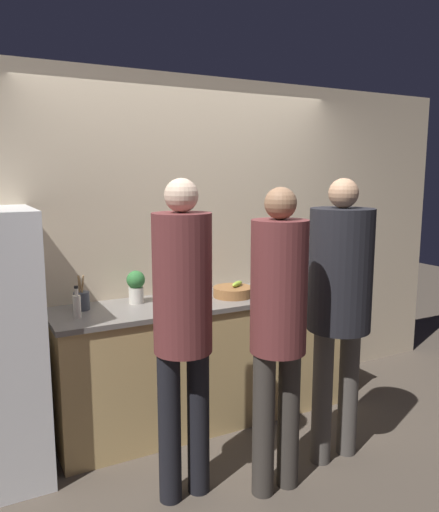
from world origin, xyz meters
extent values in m
plane|color=#4C4238|center=(0.00, 0.00, 0.00)|extent=(14.00, 14.00, 0.00)
cube|color=#C6B293|center=(0.00, 0.67, 1.30)|extent=(5.20, 0.06, 2.60)
cube|color=tan|center=(0.00, 0.36, 0.46)|extent=(2.26, 0.62, 0.91)
cube|color=slate|center=(0.00, 0.36, 0.93)|extent=(2.29, 0.65, 0.03)
cylinder|color=black|center=(-0.63, -0.44, 0.44)|extent=(0.13, 0.13, 0.88)
cylinder|color=black|center=(-0.45, -0.44, 0.44)|extent=(0.13, 0.13, 0.88)
cylinder|color=brown|center=(-0.54, -0.44, 1.27)|extent=(0.33, 0.33, 0.77)
sphere|color=beige|center=(-0.54, -0.44, 1.75)|extent=(0.18, 0.18, 0.18)
cylinder|color=#38332D|center=(-0.12, -0.64, 0.43)|extent=(0.13, 0.13, 0.86)
cylinder|color=#38332D|center=(0.05, -0.64, 0.43)|extent=(0.13, 0.13, 0.86)
cylinder|color=brown|center=(-0.03, -0.64, 1.24)|extent=(0.32, 0.32, 0.75)
sphere|color=#936B4C|center=(-0.03, -0.64, 1.71)|extent=(0.18, 0.18, 0.18)
cylinder|color=#4C4742|center=(0.39, -0.53, 0.44)|extent=(0.13, 0.13, 0.88)
cylinder|color=#4C4742|center=(0.61, -0.53, 0.44)|extent=(0.13, 0.13, 0.88)
cylinder|color=black|center=(0.50, -0.53, 1.27)|extent=(0.40, 0.40, 0.77)
sphere|color=tan|center=(0.50, -0.53, 1.75)|extent=(0.18, 0.18, 0.18)
cylinder|color=brown|center=(0.20, 0.31, 0.98)|extent=(0.30, 0.30, 0.07)
ellipsoid|color=#99BC38|center=(0.24, 0.31, 1.04)|extent=(0.15, 0.12, 0.04)
cylinder|color=#3D424C|center=(-0.90, 0.46, 1.01)|extent=(0.11, 0.11, 0.12)
cylinder|color=#99754C|center=(-0.91, 0.46, 1.09)|extent=(0.01, 0.04, 0.19)
cylinder|color=#99754C|center=(-0.89, 0.47, 1.09)|extent=(0.03, 0.04, 0.19)
cylinder|color=#99754C|center=(-0.90, 0.45, 1.09)|extent=(0.04, 0.01, 0.19)
cylinder|color=silver|center=(-0.97, 0.27, 1.02)|extent=(0.05, 0.05, 0.15)
cylinder|color=silver|center=(-0.97, 0.27, 1.12)|extent=(0.02, 0.02, 0.05)
cylinder|color=black|center=(-0.97, 0.27, 1.15)|extent=(0.03, 0.03, 0.02)
cylinder|color=brown|center=(0.81, 0.33, 1.01)|extent=(0.06, 0.06, 0.12)
cylinder|color=brown|center=(0.81, 0.33, 1.08)|extent=(0.03, 0.03, 0.04)
cylinder|color=black|center=(0.81, 0.33, 1.11)|extent=(0.03, 0.03, 0.01)
cylinder|color=gold|center=(0.87, 0.56, 0.99)|extent=(0.08, 0.08, 0.09)
cylinder|color=beige|center=(-0.51, 0.46, 1.01)|extent=(0.11, 0.11, 0.12)
sphere|color=#2D6B33|center=(-0.51, 0.46, 1.12)|extent=(0.13, 0.13, 0.13)
camera|label=1|loc=(-1.60, -2.90, 1.87)|focal=35.00mm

